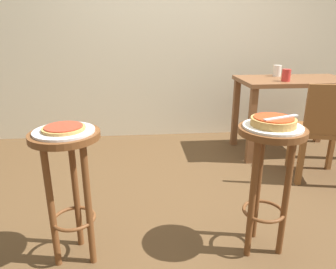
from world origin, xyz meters
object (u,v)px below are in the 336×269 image
stool_foreground (269,164)px  condiment_shaker (288,75)px  cup_near_edge (286,75)px  pizza_server_knife (281,117)px  pizza_foreground (273,121)px  serving_plate_middle (64,131)px  stool_middle (69,170)px  cup_far_edge (277,71)px  serving_plate_foreground (273,127)px  dining_table (293,92)px  wooden_chair (324,129)px  pizza_middle (64,128)px

stool_foreground → condiment_shaker: bearing=62.2°
cup_near_edge → pizza_server_knife: (-0.66, -1.35, -0.02)m
pizza_foreground → serving_plate_middle: (-1.07, 0.03, -0.03)m
pizza_foreground → cup_near_edge: size_ratio=2.05×
stool_middle → condiment_shaker: bearing=38.1°
stool_middle → serving_plate_middle: serving_plate_middle is taller
stool_foreground → cup_far_edge: size_ratio=6.67×
serving_plate_foreground → stool_middle: (-1.07, 0.03, -0.22)m
serving_plate_foreground → dining_table: dining_table is taller
stool_foreground → pizza_server_knife: (0.03, -0.02, 0.27)m
pizza_foreground → condiment_shaker: size_ratio=3.25×
cup_near_edge → wooden_chair: 0.65m
serving_plate_foreground → serving_plate_middle: same height
stool_middle → dining_table: (1.93, 1.46, 0.10)m
dining_table → pizza_server_knife: 1.72m
serving_plate_foreground → cup_near_edge: cup_near_edge is taller
condiment_shaker → pizza_server_knife: condiment_shaker is taller
stool_foreground → condiment_shaker: 1.69m
serving_plate_middle → pizza_middle: (0.00, 0.00, 0.02)m
condiment_shaker → pizza_server_knife: size_ratio=0.33×
condiment_shaker → wooden_chair: bearing=-86.5°
wooden_chair → pizza_foreground: bearing=-135.0°
serving_plate_middle → pizza_server_knife: size_ratio=1.39×
pizza_foreground → condiment_shaker: 1.67m
serving_plate_middle → wooden_chair: wooden_chair is taller
pizza_foreground → pizza_middle: pizza_foreground is taller
stool_foreground → dining_table: bearing=60.1°
dining_table → wooden_chair: bearing=-93.2°
stool_foreground → pizza_middle: 1.10m
stool_middle → cup_far_edge: bearing=42.0°
stool_foreground → wooden_chair: wooden_chair is taller
stool_middle → cup_near_edge: (1.76, 1.31, 0.29)m
stool_foreground → wooden_chair: 1.16m
cup_near_edge → pizza_server_knife: size_ratio=0.52×
dining_table → cup_far_edge: bearing=121.5°
wooden_chair → pizza_server_knife: bearing=-133.2°
pizza_foreground → serving_plate_middle: size_ratio=0.76×
cup_near_edge → condiment_shaker: (0.09, 0.14, -0.02)m
stool_middle → pizza_foreground: bearing=-1.4°
dining_table → wooden_chair: 0.69m
dining_table → cup_near_edge: bearing=-137.6°
condiment_shaker → wooden_chair: 0.74m
pizza_foreground → pizza_server_knife: pizza_server_knife is taller
cup_far_edge → pizza_middle: bearing=-138.0°
stool_middle → wooden_chair: size_ratio=0.89×
pizza_middle → stool_middle: bearing=90.0°
serving_plate_foreground → pizza_foreground: bearing=0.0°
pizza_middle → wooden_chair: (1.89, 0.79, -0.31)m
pizza_server_knife → cup_far_edge: bearing=46.5°
cup_far_edge → pizza_server_knife: size_ratio=0.51×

